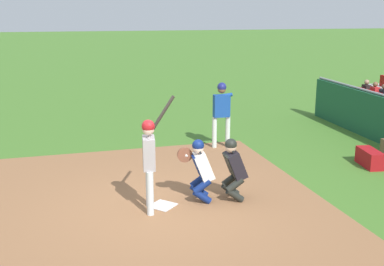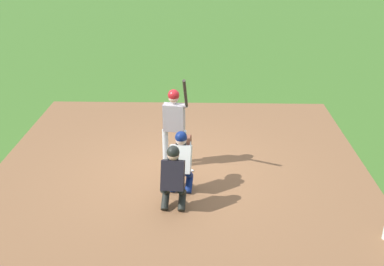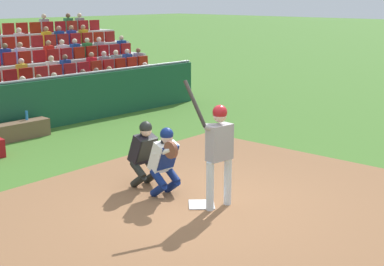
% 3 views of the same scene
% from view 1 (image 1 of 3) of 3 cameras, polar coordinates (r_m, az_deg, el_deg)
% --- Properties ---
extents(ground_plane, '(160.00, 160.00, 0.00)m').
position_cam_1_polar(ground_plane, '(9.55, -3.48, -8.65)').
color(ground_plane, '#437228').
extents(infield_dirt_patch, '(8.54, 7.81, 0.01)m').
position_cam_1_polar(infield_dirt_patch, '(9.48, -6.49, -8.86)').
color(infield_dirt_patch, '#8E603D').
rests_on(infield_dirt_patch, ground_plane).
extents(home_plate_marker, '(0.62, 0.62, 0.02)m').
position_cam_1_polar(home_plate_marker, '(9.54, -3.48, -8.56)').
color(home_plate_marker, white).
rests_on(home_plate_marker, infield_dirt_patch).
extents(batter_at_plate, '(0.59, 0.70, 2.17)m').
position_cam_1_polar(batter_at_plate, '(9.01, -5.07, -2.58)').
color(batter_at_plate, silver).
rests_on(batter_at_plate, ground_plane).
extents(catcher_crouching, '(0.48, 0.72, 1.30)m').
position_cam_1_polar(catcher_crouching, '(9.55, 0.95, -3.99)').
color(catcher_crouching, navy).
rests_on(catcher_crouching, ground_plane).
extents(home_plate_umpire, '(0.47, 0.46, 1.30)m').
position_cam_1_polar(home_plate_umpire, '(9.65, 4.91, -3.95)').
color(home_plate_umpire, black).
rests_on(home_plate_umpire, ground_plane).
extents(equipment_duffel_bag, '(0.90, 0.46, 0.41)m').
position_cam_1_polar(equipment_duffel_bag, '(12.59, 20.28, -2.80)').
color(equipment_duffel_bag, '#A21218').
rests_on(equipment_duffel_bag, ground_plane).
extents(on_deck_batter, '(0.25, 0.57, 1.82)m').
position_cam_1_polar(on_deck_batter, '(13.25, 3.53, 2.98)').
color(on_deck_batter, silver).
rests_on(on_deck_batter, ground_plane).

